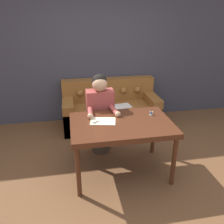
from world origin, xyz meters
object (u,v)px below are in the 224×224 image
Objects in this scene: person at (100,113)px; thread_spool at (151,113)px; dining_table at (121,128)px; scissors at (97,122)px; couch at (110,110)px.

thread_spool is (0.67, -0.41, 0.13)m from person.
scissors is (-0.31, 0.07, 0.08)m from dining_table.
couch is 7.85× the size of scissors.
scissors is (-0.43, -1.45, 0.46)m from couch.
dining_table is 0.33m from scissors.
dining_table is 0.51m from thread_spool.
person reaches higher than scissors.
scissors is 5.18× the size of thread_spool.
couch reaches higher than thread_spool.
scissors is at bearing 167.39° from dining_table.
thread_spool reaches higher than scissors.
dining_table is at bearing -159.83° from thread_spool.
thread_spool reaches higher than dining_table.
person is at bearing 148.81° from thread_spool.
thread_spool is (0.35, -1.35, 0.48)m from couch.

